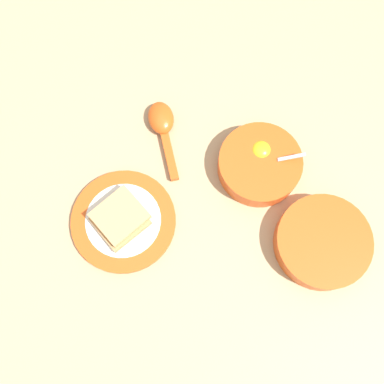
# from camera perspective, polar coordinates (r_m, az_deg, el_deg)

# --- Properties ---
(ground_plane) EXTENTS (3.00, 3.00, 0.00)m
(ground_plane) POSITION_cam_1_polar(r_m,az_deg,el_deg) (0.89, -0.67, -7.82)
(ground_plane) COLOR tan
(egg_bowl) EXTENTS (0.17, 0.17, 0.07)m
(egg_bowl) POSITION_cam_1_polar(r_m,az_deg,el_deg) (0.92, 8.57, 3.49)
(egg_bowl) COLOR #DB5119
(egg_bowl) RESTS_ON ground_plane
(toast_plate) EXTENTS (0.21, 0.21, 0.01)m
(toast_plate) POSITION_cam_1_polar(r_m,az_deg,el_deg) (0.90, -8.69, -3.63)
(toast_plate) COLOR #DB5119
(toast_plate) RESTS_ON ground_plane
(toast_sandwich) EXTENTS (0.10, 0.11, 0.03)m
(toast_sandwich) POSITION_cam_1_polar(r_m,az_deg,el_deg) (0.88, -9.12, -3.34)
(toast_sandwich) COLOR tan
(toast_sandwich) RESTS_ON toast_plate
(soup_spoon) EXTENTS (0.16, 0.14, 0.03)m
(soup_spoon) POSITION_cam_1_polar(r_m,az_deg,el_deg) (0.95, -3.78, 8.57)
(soup_spoon) COLOR #DB5119
(soup_spoon) RESTS_ON ground_plane
(congee_bowl) EXTENTS (0.18, 0.18, 0.04)m
(congee_bowl) POSITION_cam_1_polar(r_m,az_deg,el_deg) (0.90, 16.25, -6.12)
(congee_bowl) COLOR #DB5119
(congee_bowl) RESTS_ON ground_plane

